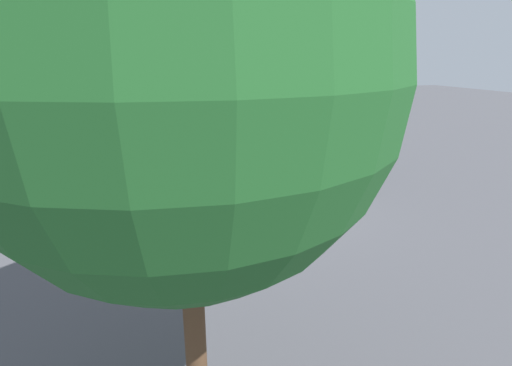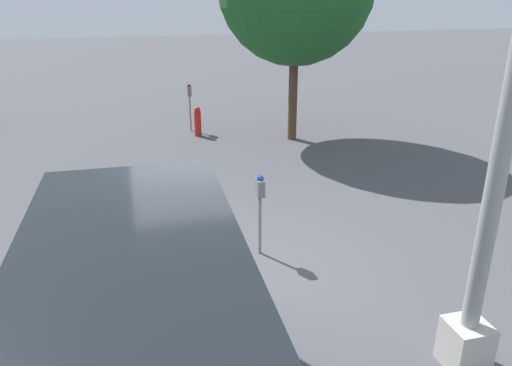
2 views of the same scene
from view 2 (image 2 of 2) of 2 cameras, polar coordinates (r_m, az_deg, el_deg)
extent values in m
plane|color=#4C4C51|center=(7.30, -2.90, -11.12)|extent=(80.00, 80.00, 0.00)
cylinder|color=gray|center=(7.76, 0.45, -4.83)|extent=(0.05, 0.05, 0.98)
cube|color=slate|center=(7.51, 0.46, -0.56)|extent=(0.20, 0.11, 0.26)
sphere|color=navy|center=(7.45, 0.47, 0.52)|extent=(0.11, 0.11, 0.11)
cylinder|color=gray|center=(14.77, -7.52, 7.88)|extent=(0.05, 0.05, 1.04)
cube|color=slate|center=(14.63, -7.64, 10.35)|extent=(0.20, 0.11, 0.26)
sphere|color=maroon|center=(14.61, -7.67, 10.94)|extent=(0.11, 0.11, 0.11)
cube|color=beige|center=(6.19, 22.80, -16.67)|extent=(0.44, 0.44, 0.55)
cylinder|color=#9E9E9E|center=(5.08, 27.20, 8.65)|extent=(0.19, 0.19, 4.90)
cube|color=black|center=(4.18, -13.91, -10.78)|extent=(3.88, 1.91, 0.63)
cylinder|color=black|center=(6.13, -4.42, -14.59)|extent=(0.65, 0.25, 0.64)
cylinder|color=black|center=(6.19, -21.03, -15.84)|extent=(0.65, 0.25, 0.64)
cylinder|color=#513823|center=(13.70, 4.25, 10.30)|extent=(0.24, 0.24, 2.60)
cylinder|color=red|center=(14.26, -6.67, 6.75)|extent=(0.19, 0.19, 0.70)
sphere|color=red|center=(14.16, -6.74, 8.31)|extent=(0.18, 0.18, 0.18)
camera|label=1|loc=(17.13, 1.76, 22.26)|focal=28.00mm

